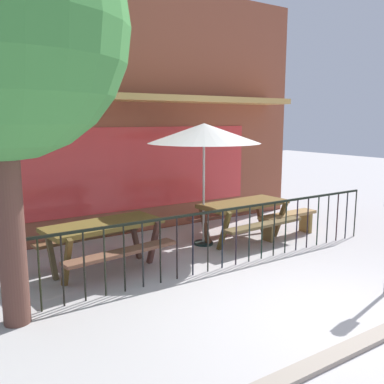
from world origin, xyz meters
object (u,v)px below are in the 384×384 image
at_px(picnic_table_right, 244,210).
at_px(picnic_table_left, 104,233).
at_px(patio_umbrella, 204,134).
at_px(patio_bench, 288,219).

bearing_deg(picnic_table_right, picnic_table_left, -178.32).
height_order(picnic_table_left, patio_umbrella, patio_umbrella).
xyz_separation_m(picnic_table_left, patio_umbrella, (2.10, 0.31, 1.48)).
bearing_deg(patio_umbrella, patio_bench, -15.16).
relative_size(picnic_table_right, patio_umbrella, 0.82).
relative_size(picnic_table_left, patio_umbrella, 0.86).
bearing_deg(picnic_table_left, patio_umbrella, 8.48).
distance_m(picnic_table_left, patio_bench, 3.86).
xyz_separation_m(picnic_table_right, patio_umbrella, (-0.79, 0.23, 1.48)).
bearing_deg(picnic_table_right, patio_umbrella, 163.77).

